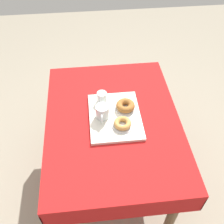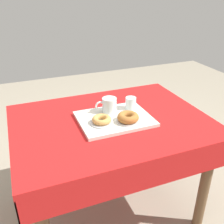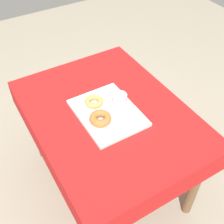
# 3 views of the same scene
# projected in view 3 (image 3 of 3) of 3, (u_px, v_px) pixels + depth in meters

# --- Properties ---
(ground_plane) EXTENTS (6.00, 6.00, 0.00)m
(ground_plane) POSITION_uv_depth(u_px,v_px,m) (109.00, 179.00, 2.19)
(ground_plane) COLOR gray
(dining_table) EXTENTS (1.15, 0.86, 0.73)m
(dining_table) POSITION_uv_depth(u_px,v_px,m) (109.00, 124.00, 1.76)
(dining_table) COLOR red
(dining_table) RESTS_ON ground
(serving_tray) EXTENTS (0.42, 0.33, 0.02)m
(serving_tray) POSITION_uv_depth(u_px,v_px,m) (108.00, 113.00, 1.66)
(serving_tray) COLOR silver
(serving_tray) RESTS_ON dining_table
(tea_mug_left) EXTENTS (0.13, 0.09, 0.09)m
(tea_mug_left) POSITION_uv_depth(u_px,v_px,m) (119.00, 101.00, 1.66)
(tea_mug_left) COLOR silver
(tea_mug_left) RESTS_ON serving_tray
(water_glass_near) EXTENTS (0.07, 0.07, 0.08)m
(water_glass_near) POSITION_uv_depth(u_px,v_px,m) (131.00, 118.00, 1.57)
(water_glass_near) COLOR silver
(water_glass_near) RESTS_ON serving_tray
(donut_plate_left) EXTENTS (0.13, 0.13, 0.01)m
(donut_plate_left) POSITION_uv_depth(u_px,v_px,m) (101.00, 122.00, 1.59)
(donut_plate_left) COLOR silver
(donut_plate_left) RESTS_ON serving_tray
(sugar_donut_left) EXTENTS (0.12, 0.12, 0.04)m
(sugar_donut_left) POSITION_uv_depth(u_px,v_px,m) (100.00, 118.00, 1.58)
(sugar_donut_left) COLOR #A3662D
(sugar_donut_left) RESTS_ON donut_plate_left
(donut_plate_right) EXTENTS (0.13, 0.13, 0.01)m
(donut_plate_right) POSITION_uv_depth(u_px,v_px,m) (94.00, 104.00, 1.70)
(donut_plate_right) COLOR silver
(donut_plate_right) RESTS_ON serving_tray
(sugar_donut_right) EXTENTS (0.11, 0.11, 0.03)m
(sugar_donut_right) POSITION_uv_depth(u_px,v_px,m) (94.00, 101.00, 1.68)
(sugar_donut_right) COLOR tan
(sugar_donut_right) RESTS_ON donut_plate_right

